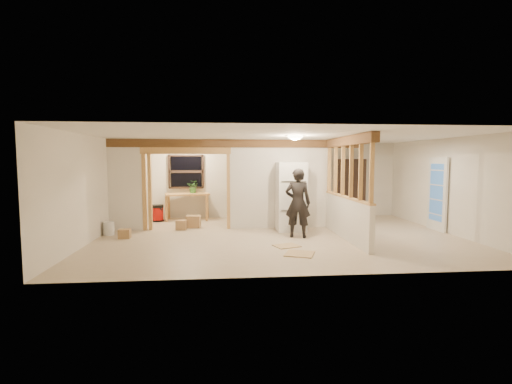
{
  "coord_description": "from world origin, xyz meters",
  "views": [
    {
      "loc": [
        -1.41,
        -9.15,
        1.91
      ],
      "look_at": [
        -0.55,
        0.4,
        1.1
      ],
      "focal_mm": 26.0,
      "sensor_mm": 36.0,
      "label": 1
    }
  ],
  "objects": [
    {
      "name": "partition_center",
      "position": [
        0.2,
        1.2,
        1.25
      ],
      "size": [
        2.8,
        0.12,
        2.5
      ],
      "primitive_type": "cube",
      "color": "silver",
      "rests_on": "floor"
    },
    {
      "name": "stud_partition",
      "position": [
        1.6,
        -0.4,
        1.66
      ],
      "size": [
        0.14,
        3.2,
        1.32
      ],
      "primitive_type": "cube",
      "color": "tan",
      "rests_on": "pony_wall"
    },
    {
      "name": "header_beam_right",
      "position": [
        1.6,
        -0.4,
        2.38
      ],
      "size": [
        0.18,
        3.3,
        0.22
      ],
      "primitive_type": "cube",
      "color": "brown",
      "rests_on": "ceiling"
    },
    {
      "name": "wall_right",
      "position": [
        4.5,
        0.0,
        1.25
      ],
      "size": [
        0.01,
        6.5,
        2.5
      ],
      "primitive_type": "cube",
      "color": "white",
      "rests_on": "floor"
    },
    {
      "name": "bucket",
      "position": [
        -4.33,
        0.55,
        0.17
      ],
      "size": [
        0.28,
        0.28,
        0.35
      ],
      "primitive_type": "cylinder",
      "rotation": [
        0.0,
        0.0,
        -0.02
      ],
      "color": "white",
      "rests_on": "floor"
    },
    {
      "name": "box_util_a",
      "position": [
        -2.25,
        1.49,
        0.17
      ],
      "size": [
        0.42,
        0.37,
        0.34
      ],
      "primitive_type": "cube",
      "rotation": [
        0.0,
        0.0,
        -0.08
      ],
      "color": "#AA8152",
      "rests_on": "floor"
    },
    {
      "name": "bookshelf",
      "position": [
        2.89,
        3.02,
        0.98
      ],
      "size": [
        0.98,
        0.33,
        1.96
      ],
      "primitive_type": "cube",
      "color": "black",
      "rests_on": "floor"
    },
    {
      "name": "floor_panel_far",
      "position": [
        0.01,
        -1.1,
        0.01
      ],
      "size": [
        0.65,
        0.58,
        0.02
      ],
      "primitive_type": "cube",
      "rotation": [
        0.0,
        0.0,
        0.36
      ],
      "color": "tan",
      "rests_on": "floor"
    },
    {
      "name": "doorway_frame",
      "position": [
        -2.4,
        1.2,
        1.1
      ],
      "size": [
        2.46,
        0.14,
        2.2
      ],
      "primitive_type": "cube",
      "color": "tan",
      "rests_on": "floor"
    },
    {
      "name": "floor",
      "position": [
        0.0,
        0.0,
        -0.01
      ],
      "size": [
        9.0,
        6.5,
        0.01
      ],
      "primitive_type": "cube",
      "color": "#C5B192",
      "rests_on": "ground"
    },
    {
      "name": "floor_panel_near",
      "position": [
        0.15,
        -1.83,
        0.01
      ],
      "size": [
        0.73,
        0.73,
        0.02
      ],
      "primitive_type": "cube",
      "rotation": [
        0.0,
        0.0,
        -0.38
      ],
      "color": "tan",
      "rests_on": "floor"
    },
    {
      "name": "window_back",
      "position": [
        -2.6,
        3.17,
        1.55
      ],
      "size": [
        1.12,
        0.1,
        1.1
      ],
      "primitive_type": "cube",
      "color": "black",
      "rests_on": "wall_back"
    },
    {
      "name": "woman",
      "position": [
        0.44,
        -0.16,
        0.86
      ],
      "size": [
        0.72,
        0.58,
        1.73
      ],
      "primitive_type": "imported",
      "rotation": [
        0.0,
        0.0,
        2.85
      ],
      "color": "black",
      "rests_on": "floor"
    },
    {
      "name": "header_beam_back",
      "position": [
        -1.0,
        1.2,
        2.38
      ],
      "size": [
        7.0,
        0.18,
        0.22
      ],
      "primitive_type": "cube",
      "color": "brown",
      "rests_on": "ceiling"
    },
    {
      "name": "partition_left_stub",
      "position": [
        -4.05,
        1.2,
        1.25
      ],
      "size": [
        0.9,
        0.12,
        2.5
      ],
      "primitive_type": "cube",
      "color": "silver",
      "rests_on": "floor"
    },
    {
      "name": "box_front",
      "position": [
        -3.83,
        0.11,
        0.11
      ],
      "size": [
        0.28,
        0.23,
        0.23
      ],
      "primitive_type": "cube",
      "rotation": [
        0.0,
        0.0,
        0.01
      ],
      "color": "#AA8152",
      "rests_on": "floor"
    },
    {
      "name": "pony_wall",
      "position": [
        1.6,
        -0.4,
        0.5
      ],
      "size": [
        0.12,
        3.2,
        1.0
      ],
      "primitive_type": "cube",
      "color": "silver",
      "rests_on": "floor"
    },
    {
      "name": "box_util_b",
      "position": [
        -2.56,
        1.16,
        0.13
      ],
      "size": [
        0.29,
        0.29,
        0.26
      ],
      "primitive_type": "cube",
      "rotation": [
        0.0,
        0.0,
        -0.03
      ],
      "color": "#AA8152",
      "rests_on": "floor"
    },
    {
      "name": "ceiling_dome_main",
      "position": [
        0.3,
        -0.5,
        2.48
      ],
      "size": [
        0.36,
        0.36,
        0.16
      ],
      "primitive_type": "ellipsoid",
      "color": "#FFEABF",
      "rests_on": "ceiling"
    },
    {
      "name": "work_table",
      "position": [
        -2.54,
        2.86,
        0.43
      ],
      "size": [
        1.48,
        0.96,
        0.86
      ],
      "primitive_type": "cube",
      "rotation": [
        0.0,
        0.0,
        0.21
      ],
      "color": "tan",
      "rests_on": "floor"
    },
    {
      "name": "wall_front",
      "position": [
        0.0,
        -3.25,
        1.25
      ],
      "size": [
        9.0,
        0.01,
        2.5
      ],
      "primitive_type": "cube",
      "color": "white",
      "rests_on": "floor"
    },
    {
      "name": "french_door",
      "position": [
        4.42,
        0.4,
        1.0
      ],
      "size": [
        0.12,
        0.86,
        2.0
      ],
      "primitive_type": "cube",
      "color": "white",
      "rests_on": "floor"
    },
    {
      "name": "hanging_bulb",
      "position": [
        -2.0,
        1.6,
        2.18
      ],
      "size": [
        0.07,
        0.07,
        0.07
      ],
      "primitive_type": "ellipsoid",
      "color": "#FFD88C",
      "rests_on": "ceiling"
    },
    {
      "name": "wall_left",
      "position": [
        -4.5,
        0.0,
        1.25
      ],
      "size": [
        0.01,
        6.5,
        2.5
      ],
      "primitive_type": "cube",
      "color": "white",
      "rests_on": "floor"
    },
    {
      "name": "ceiling",
      "position": [
        0.0,
        0.0,
        2.5
      ],
      "size": [
        9.0,
        6.5,
        0.01
      ],
      "primitive_type": "cube",
      "color": "white"
    },
    {
      "name": "shop_vac",
      "position": [
        -3.46,
        2.63,
        0.27
      ],
      "size": [
        0.47,
        0.47,
        0.54
      ],
      "primitive_type": "cylinder",
      "rotation": [
        0.0,
        0.0,
        -0.15
      ],
      "color": "#A70D07",
      "rests_on": "floor"
    },
    {
      "name": "ceiling_dome_util",
      "position": [
        -2.5,
        2.3,
        2.48
      ],
      "size": [
        0.32,
        0.32,
        0.14
      ],
      "primitive_type": "ellipsoid",
      "color": "#FFEABF",
      "rests_on": "ceiling"
    },
    {
      "name": "potted_plant",
      "position": [
        -2.35,
        2.9,
        1.07
      ],
      "size": [
        0.45,
        0.42,
        0.41
      ],
      "primitive_type": "imported",
      "rotation": [
        0.0,
        0.0,
        -0.3
      ],
      "color": "#2A5625",
      "rests_on": "work_table"
    },
    {
      "name": "refrigerator",
      "position": [
        0.44,
        0.77,
        0.93
      ],
      "size": [
        0.77,
        0.75,
        1.86
      ],
      "primitive_type": "cube",
      "color": "silver",
      "rests_on": "floor"
    },
    {
      "name": "wall_back",
      "position": [
        0.0,
        3.25,
        1.25
      ],
      "size": [
        9.0,
        0.01,
        2.5
      ],
      "primitive_type": "cube",
      "color": "white",
      "rests_on": "floor"
    }
  ]
}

